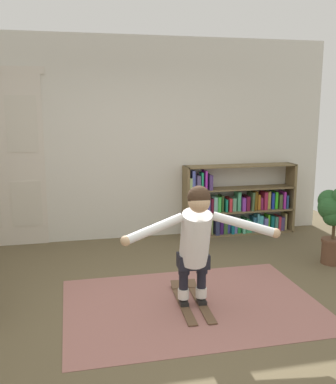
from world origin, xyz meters
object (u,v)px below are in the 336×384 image
Objects in this scene: bookshelf at (236,206)px; skis_pair at (192,301)px; potted_plant at (332,216)px; person_skier at (196,237)px.

bookshelf reaches higher than skis_pair.
potted_plant is (0.67, -1.48, 0.18)m from bookshelf.
skis_pair is (-1.32, -2.21, -0.40)m from bookshelf.
person_skier reaches higher than bookshelf.
skis_pair is at bearing -120.93° from bookshelf.
potted_plant is 2.19m from person_skier.
bookshelf is at bearing 60.56° from person_skier.
skis_pair is at bearing 87.06° from person_skier.
potted_plant is 2.20m from skis_pair.
person_skier is (-1.33, -2.36, 0.31)m from bookshelf.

